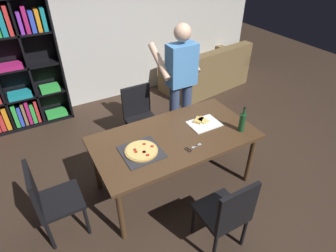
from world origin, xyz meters
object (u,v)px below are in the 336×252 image
(chair_left_end, at_px, (49,198))
(pepperoni_pizza_on_tray, at_px, (141,151))
(person_serving_pizza, at_px, (181,80))
(wine_bottle, at_px, (242,122))
(dining_table, at_px, (174,141))
(couch, at_px, (206,74))
(bookshelf, at_px, (7,69))
(chair_near_camera, at_px, (227,212))
(chair_far_side, at_px, (140,114))
(kitchen_scissors, at_px, (191,148))

(chair_left_end, xyz_separation_m, pepperoni_pizza_on_tray, (0.96, -0.07, 0.25))
(person_serving_pizza, distance_m, wine_bottle, 1.05)
(dining_table, xyz_separation_m, person_serving_pizza, (0.53, 0.75, 0.32))
(pepperoni_pizza_on_tray, distance_m, wine_bottle, 1.18)
(chair_left_end, xyz_separation_m, couch, (3.31, 1.99, -0.21))
(dining_table, height_order, bookshelf, bookshelf)
(pepperoni_pizza_on_tray, height_order, wine_bottle, wine_bottle)
(chair_left_end, bearing_deg, chair_near_camera, -34.68)
(couch, relative_size, bookshelf, 0.93)
(chair_far_side, height_order, pepperoni_pizza_on_tray, chair_far_side)
(chair_far_side, bearing_deg, bookshelf, 136.45)
(dining_table, distance_m, chair_near_camera, 0.99)
(wine_bottle, bearing_deg, chair_near_camera, -136.13)
(couch, bearing_deg, pepperoni_pizza_on_tray, -138.79)
(couch, distance_m, person_serving_pizza, 1.98)
(dining_table, relative_size, chair_left_end, 2.04)
(chair_near_camera, xyz_separation_m, wine_bottle, (0.72, 0.69, 0.36))
(bookshelf, relative_size, wine_bottle, 6.17)
(dining_table, bearing_deg, bookshelf, 121.89)
(couch, xyz_separation_m, bookshelf, (-3.39, 0.39, 0.66))
(chair_far_side, distance_m, couch, 2.17)
(bookshelf, height_order, pepperoni_pizza_on_tray, bookshelf)
(chair_far_side, bearing_deg, couch, 28.03)
(dining_table, xyz_separation_m, chair_far_side, (0.00, 0.97, -0.17))
(bookshelf, relative_size, kitchen_scissors, 9.98)
(pepperoni_pizza_on_tray, xyz_separation_m, wine_bottle, (1.16, -0.21, 0.10))
(chair_left_end, distance_m, person_serving_pizza, 2.13)
(chair_far_side, relative_size, wine_bottle, 2.85)
(person_serving_pizza, bearing_deg, couch, 41.87)
(couch, bearing_deg, kitchen_scissors, -129.51)
(chair_far_side, relative_size, chair_left_end, 1.00)
(chair_near_camera, bearing_deg, wine_bottle, 43.87)
(chair_left_end, bearing_deg, chair_far_side, 34.68)
(chair_left_end, xyz_separation_m, wine_bottle, (2.13, -0.28, 0.36))
(person_serving_pizza, height_order, wine_bottle, person_serving_pizza)
(wine_bottle, bearing_deg, bookshelf, 129.68)
(chair_left_end, relative_size, kitchen_scissors, 4.61)
(wine_bottle, height_order, kitchen_scissors, wine_bottle)
(kitchen_scissors, bearing_deg, chair_far_side, 92.09)
(dining_table, bearing_deg, pepperoni_pizza_on_tray, -170.99)
(chair_near_camera, distance_m, couch, 3.53)
(chair_far_side, xyz_separation_m, pepperoni_pizza_on_tray, (-0.44, -1.04, 0.25))
(person_serving_pizza, bearing_deg, kitchen_scissors, -115.30)
(chair_far_side, bearing_deg, pepperoni_pizza_on_tray, -112.90)
(couch, height_order, kitchen_scissors, couch)
(dining_table, height_order, person_serving_pizza, person_serving_pizza)
(chair_left_end, bearing_deg, dining_table, 0.00)
(chair_far_side, relative_size, couch, 0.50)
(dining_table, xyz_separation_m, wine_bottle, (0.72, -0.28, 0.19))
(couch, height_order, wine_bottle, wine_bottle)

